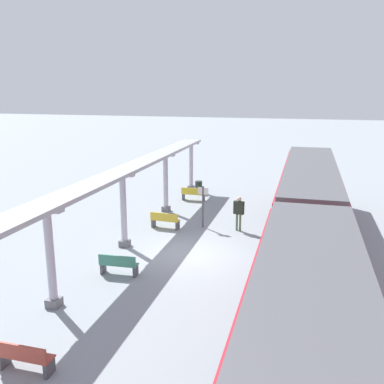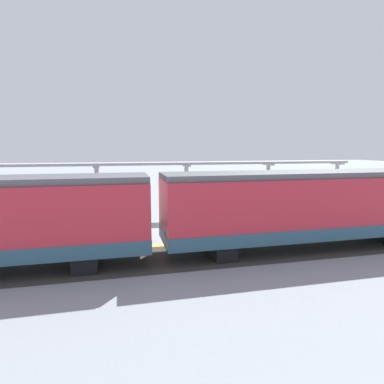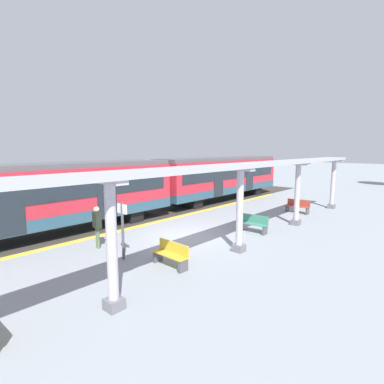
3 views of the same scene
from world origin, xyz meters
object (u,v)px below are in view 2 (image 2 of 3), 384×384
object	(u,v)px
canopy_pillar_third	(186,190)
platform_info_sign	(254,200)
train_near_carriage	(309,208)
canopy_pillar_nearest	(336,185)
passenger_waiting_near_edge	(267,209)
canopy_pillar_fourth	(98,192)
trash_bin	(331,204)
bench_mid_platform	(40,219)
bench_extra_slot	(232,209)
bench_near_end	(144,214)
bench_far_end	(308,206)
canopy_pillar_second	(268,187)

from	to	relation	value
canopy_pillar_third	platform_info_sign	distance (m)	4.61
train_near_carriage	canopy_pillar_nearest	size ratio (longest dim) A/B	3.89
platform_info_sign	passenger_waiting_near_edge	size ratio (longest dim) A/B	1.23
train_near_carriage	canopy_pillar_nearest	xyz separation A→B (m)	(8.07, -7.67, -0.10)
platform_info_sign	canopy_pillar_fourth	bearing A→B (deg)	73.34
trash_bin	platform_info_sign	world-z (taller)	platform_info_sign
passenger_waiting_near_edge	bench_mid_platform	bearing A→B (deg)	74.36
bench_extra_slot	passenger_waiting_near_edge	bearing A→B (deg)	-169.81
bench_near_end	trash_bin	bearing A→B (deg)	-88.97
platform_info_sign	bench_far_end	bearing A→B (deg)	-69.64
canopy_pillar_third	canopy_pillar_fourth	world-z (taller)	same
train_near_carriage	canopy_pillar_third	xyz separation A→B (m)	(8.07, 3.93, -0.10)
bench_near_end	bench_far_end	distance (m)	11.66
canopy_pillar_nearest	canopy_pillar_fourth	xyz separation A→B (m)	(0.00, 17.35, 0.00)
bench_near_end	trash_bin	distance (m)	13.58
platform_info_sign	canopy_pillar_second	bearing A→B (deg)	-39.60
train_near_carriage	trash_bin	bearing A→B (deg)	-42.67
bench_extra_slot	train_near_carriage	bearing A→B (deg)	-171.78
canopy_pillar_second	passenger_waiting_near_edge	distance (m)	5.30
canopy_pillar_nearest	passenger_waiting_near_edge	distance (m)	9.32
canopy_pillar_second	bench_far_end	distance (m)	3.18
bench_near_end	passenger_waiting_near_edge	xyz separation A→B (m)	(-3.65, -6.52, 0.67)
canopy_pillar_second	canopy_pillar_nearest	bearing A→B (deg)	-90.00
canopy_pillar_fourth	passenger_waiting_near_edge	bearing A→B (deg)	-116.71
canopy_pillar_nearest	passenger_waiting_near_edge	xyz separation A→B (m)	(-4.69, 8.03, -0.62)
bench_extra_slot	bench_near_end	bearing A→B (deg)	90.79
canopy_pillar_second	bench_extra_slot	distance (m)	3.45
canopy_pillar_nearest	canopy_pillar_fourth	size ratio (longest dim) A/B	1.00
canopy_pillar_nearest	bench_far_end	distance (m)	3.30
canopy_pillar_second	bench_far_end	world-z (taller)	canopy_pillar_second
bench_near_end	canopy_pillar_second	bearing A→B (deg)	-83.30
canopy_pillar_fourth	bench_extra_slot	size ratio (longest dim) A/B	2.25
canopy_pillar_second	canopy_pillar_fourth	bearing A→B (deg)	90.00
bench_extra_slot	platform_info_sign	distance (m)	2.17
passenger_waiting_near_edge	canopy_pillar_nearest	bearing A→B (deg)	-59.71
passenger_waiting_near_edge	bench_far_end	bearing A→B (deg)	-53.73
bench_near_end	train_near_carriage	bearing A→B (deg)	-135.61
canopy_pillar_third	passenger_waiting_near_edge	xyz separation A→B (m)	(-4.69, -3.58, -0.62)
canopy_pillar_third	trash_bin	distance (m)	10.74
train_near_carriage	bench_near_end	size ratio (longest dim) A/B	8.76
canopy_pillar_nearest	bench_mid_platform	xyz separation A→B (m)	(-1.19, 20.53, -1.29)
canopy_pillar_fourth	platform_info_sign	bearing A→B (deg)	-106.66
canopy_pillar_nearest	bench_mid_platform	world-z (taller)	canopy_pillar_nearest
canopy_pillar_third	bench_extra_slot	xyz separation A→B (m)	(-0.96, -2.91, -1.29)
canopy_pillar_third	passenger_waiting_near_edge	distance (m)	5.93
canopy_pillar_third	bench_far_end	world-z (taller)	canopy_pillar_third
train_near_carriage	canopy_pillar_third	world-z (taller)	train_near_carriage
canopy_pillar_third	canopy_pillar_fourth	xyz separation A→B (m)	(0.00, 5.75, 0.00)
train_near_carriage	trash_bin	size ratio (longest dim) A/B	15.10
bench_far_end	train_near_carriage	bearing A→B (deg)	146.23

